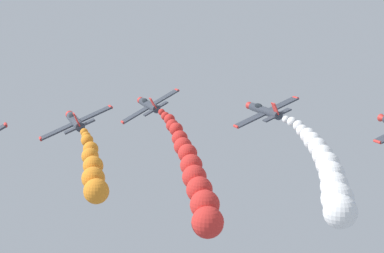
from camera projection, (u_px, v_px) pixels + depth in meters
airplane_lead at (149, 105)px, 97.53m from camera, size 8.59×10.35×4.85m
smoke_trail_lead at (195, 181)px, 74.44m from camera, size 3.76×25.98×10.21m
airplane_left_inner at (75, 121)px, 81.87m from camera, size 8.97×10.35×3.98m
smoke_trail_left_inner at (93, 171)px, 65.09m from camera, size 2.79×16.04×4.68m
airplane_right_inner at (264, 111)px, 90.10m from camera, size 8.98×10.35×3.96m
smoke_trail_right_inner at (329, 177)px, 67.62m from camera, size 6.81×24.11×7.30m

